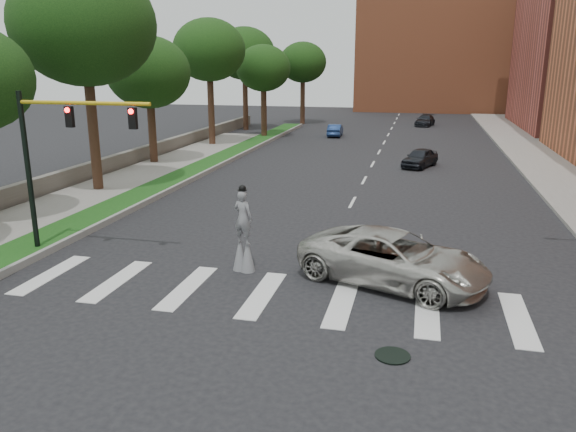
% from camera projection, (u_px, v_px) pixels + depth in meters
% --- Properties ---
extents(ground_plane, '(160.00, 160.00, 0.00)m').
position_uv_depth(ground_plane, '(294.00, 312.00, 16.74)').
color(ground_plane, black).
rests_on(ground_plane, ground).
extents(grass_median, '(2.00, 60.00, 0.25)m').
position_uv_depth(grass_median, '(194.00, 171.00, 38.04)').
color(grass_median, '#154513').
rests_on(grass_median, ground).
extents(median_curb, '(0.20, 60.00, 0.28)m').
position_uv_depth(median_curb, '(209.00, 171.00, 37.81)').
color(median_curb, gray).
rests_on(median_curb, ground).
extents(sidewalk_left, '(4.00, 60.00, 0.18)m').
position_uv_depth(sidewalk_left, '(67.00, 203.00, 29.34)').
color(sidewalk_left, gray).
rests_on(sidewalk_left, ground).
extents(sidewalk_right, '(5.00, 90.00, 0.18)m').
position_uv_depth(sidewalk_right, '(560.00, 173.00, 37.38)').
color(sidewalk_right, gray).
rests_on(sidewalk_right, ground).
extents(stone_wall, '(0.50, 56.00, 1.10)m').
position_uv_depth(stone_wall, '(135.00, 157.00, 41.04)').
color(stone_wall, '#615C53').
rests_on(stone_wall, ground).
extents(manhole, '(0.90, 0.90, 0.04)m').
position_uv_depth(manhole, '(393.00, 356.00, 14.19)').
color(manhole, black).
rests_on(manhole, ground).
extents(building_backdrop, '(26.00, 14.00, 18.00)m').
position_uv_depth(building_backdrop, '(445.00, 51.00, 86.22)').
color(building_backdrop, '#C9673F').
rests_on(building_backdrop, ground).
extents(traffic_signal, '(5.30, 0.23, 6.20)m').
position_uv_depth(traffic_signal, '(54.00, 148.00, 20.65)').
color(traffic_signal, black).
rests_on(traffic_signal, ground).
extents(stilt_performer, '(0.83, 0.64, 3.13)m').
position_uv_depth(stilt_performer, '(243.00, 236.00, 19.74)').
color(stilt_performer, '#382216').
rests_on(stilt_performer, ground).
extents(suv_crossing, '(6.96, 4.98, 1.76)m').
position_uv_depth(suv_crossing, '(394.00, 258.00, 18.72)').
color(suv_crossing, '#BCB9B1').
rests_on(suv_crossing, ground).
extents(car_near, '(2.87, 4.20, 1.33)m').
position_uv_depth(car_near, '(420.00, 158.00, 39.85)').
color(car_near, black).
rests_on(car_near, ground).
extents(car_mid, '(1.48, 3.79, 1.23)m').
position_uv_depth(car_mid, '(335.00, 130.00, 56.62)').
color(car_mid, navy).
rests_on(car_mid, ground).
extents(car_far, '(2.58, 4.65, 1.27)m').
position_uv_depth(car_far, '(425.00, 120.00, 66.07)').
color(car_far, black).
rests_on(car_far, ground).
extents(tree_2, '(7.72, 7.72, 12.46)m').
position_uv_depth(tree_2, '(84.00, 25.00, 30.02)').
color(tree_2, '#382216').
rests_on(tree_2, ground).
extents(tree_3, '(5.93, 5.93, 9.06)m').
position_uv_depth(tree_3, '(149.00, 73.00, 39.54)').
color(tree_3, '#382216').
rests_on(tree_3, ground).
extents(tree_4, '(6.26, 6.26, 10.93)m').
position_uv_depth(tree_4, '(209.00, 50.00, 48.17)').
color(tree_4, '#382216').
rests_on(tree_4, ground).
extents(tree_5, '(6.58, 6.58, 10.96)m').
position_uv_depth(tree_5, '(244.00, 54.00, 60.28)').
color(tree_5, '#382216').
rests_on(tree_5, ground).
extents(tree_6, '(5.20, 5.20, 8.91)m').
position_uv_depth(tree_6, '(263.00, 69.00, 53.76)').
color(tree_6, '#382216').
rests_on(tree_6, ground).
extents(tree_7, '(5.59, 5.59, 9.63)m').
position_uv_depth(tree_7, '(303.00, 63.00, 66.52)').
color(tree_7, '#382216').
rests_on(tree_7, ground).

